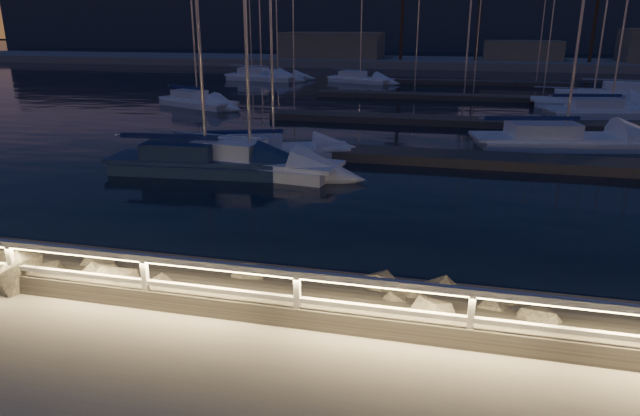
{
  "coord_description": "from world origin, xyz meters",
  "views": [
    {
      "loc": [
        0.59,
        -8.78,
        5.19
      ],
      "look_at": [
        -2.57,
        4.0,
        0.9
      ],
      "focal_mm": 32.0,
      "sensor_mm": 36.0,
      "label": 1
    }
  ],
  "objects_px": {
    "guard_rail": "(407,297)",
    "sailboat_b": "(201,161)",
    "sailboat_f": "(270,149)",
    "sailboat_a": "(246,161)",
    "sailboat_k": "(589,102)",
    "sailboat_n": "(358,78)",
    "sailboat_i": "(260,76)",
    "sailboat_e": "(196,101)",
    "sailboat_l": "(640,93)",
    "sailboat_m": "(276,76)",
    "sailboat_c": "(560,138)",
    "sailboat_g": "(607,110)"
  },
  "relations": [
    {
      "from": "guard_rail",
      "to": "sailboat_i",
      "type": "bearing_deg",
      "value": 112.32
    },
    {
      "from": "sailboat_a",
      "to": "sailboat_b",
      "type": "xyz_separation_m",
      "value": [
        -1.77,
        -0.41,
        -0.0
      ]
    },
    {
      "from": "sailboat_n",
      "to": "sailboat_m",
      "type": "bearing_deg",
      "value": -163.78
    },
    {
      "from": "sailboat_g",
      "to": "sailboat_i",
      "type": "bearing_deg",
      "value": 137.05
    },
    {
      "from": "sailboat_g",
      "to": "sailboat_l",
      "type": "relative_size",
      "value": 0.89
    },
    {
      "from": "guard_rail",
      "to": "sailboat_f",
      "type": "height_order",
      "value": "sailboat_f"
    },
    {
      "from": "sailboat_k",
      "to": "sailboat_n",
      "type": "bearing_deg",
      "value": 150.02
    },
    {
      "from": "sailboat_k",
      "to": "sailboat_c",
      "type": "bearing_deg",
      "value": -99.02
    },
    {
      "from": "sailboat_k",
      "to": "sailboat_i",
      "type": "bearing_deg",
      "value": 161.37
    },
    {
      "from": "sailboat_a",
      "to": "sailboat_b",
      "type": "height_order",
      "value": "sailboat_b"
    },
    {
      "from": "sailboat_e",
      "to": "sailboat_g",
      "type": "relative_size",
      "value": 0.81
    },
    {
      "from": "sailboat_a",
      "to": "sailboat_l",
      "type": "distance_m",
      "value": 36.73
    },
    {
      "from": "sailboat_a",
      "to": "sailboat_c",
      "type": "height_order",
      "value": "sailboat_c"
    },
    {
      "from": "sailboat_m",
      "to": "sailboat_i",
      "type": "bearing_deg",
      "value": -150.45
    },
    {
      "from": "sailboat_l",
      "to": "sailboat_k",
      "type": "bearing_deg",
      "value": -120.41
    },
    {
      "from": "sailboat_i",
      "to": "sailboat_b",
      "type": "bearing_deg",
      "value": -66.28
    },
    {
      "from": "guard_rail",
      "to": "sailboat_a",
      "type": "relative_size",
      "value": 3.47
    },
    {
      "from": "sailboat_k",
      "to": "sailboat_b",
      "type": "bearing_deg",
      "value": -122.74
    },
    {
      "from": "sailboat_a",
      "to": "sailboat_c",
      "type": "bearing_deg",
      "value": 39.02
    },
    {
      "from": "sailboat_b",
      "to": "sailboat_g",
      "type": "bearing_deg",
      "value": 40.31
    },
    {
      "from": "sailboat_f",
      "to": "sailboat_g",
      "type": "bearing_deg",
      "value": 22.72
    },
    {
      "from": "sailboat_i",
      "to": "sailboat_a",
      "type": "bearing_deg",
      "value": -63.59
    },
    {
      "from": "sailboat_m",
      "to": "sailboat_f",
      "type": "bearing_deg",
      "value": -81.73
    },
    {
      "from": "sailboat_e",
      "to": "sailboat_g",
      "type": "height_order",
      "value": "sailboat_g"
    },
    {
      "from": "guard_rail",
      "to": "sailboat_b",
      "type": "xyz_separation_m",
      "value": [
        -9.43,
        11.98,
        -0.93
      ]
    },
    {
      "from": "sailboat_i",
      "to": "sailboat_n",
      "type": "distance_m",
      "value": 10.47
    },
    {
      "from": "guard_rail",
      "to": "sailboat_k",
      "type": "height_order",
      "value": "sailboat_k"
    },
    {
      "from": "sailboat_b",
      "to": "sailboat_c",
      "type": "xyz_separation_m",
      "value": [
        14.84,
        8.48,
        0.0
      ]
    },
    {
      "from": "sailboat_e",
      "to": "sailboat_k",
      "type": "xyz_separation_m",
      "value": [
        27.47,
        6.04,
        0.01
      ]
    },
    {
      "from": "sailboat_l",
      "to": "sailboat_m",
      "type": "distance_m",
      "value": 34.11
    },
    {
      "from": "sailboat_k",
      "to": "sailboat_l",
      "type": "relative_size",
      "value": 0.88
    },
    {
      "from": "guard_rail",
      "to": "sailboat_l",
      "type": "bearing_deg",
      "value": 71.07
    },
    {
      "from": "sailboat_b",
      "to": "sailboat_m",
      "type": "xyz_separation_m",
      "value": [
        -9.29,
        38.24,
        -0.04
      ]
    },
    {
      "from": "sailboat_c",
      "to": "sailboat_l",
      "type": "xyz_separation_m",
      "value": [
        8.93,
        21.35,
        0.0
      ]
    },
    {
      "from": "sailboat_e",
      "to": "sailboat_n",
      "type": "xyz_separation_m",
      "value": [
        8.34,
        19.95,
        -0.01
      ]
    },
    {
      "from": "sailboat_f",
      "to": "sailboat_i",
      "type": "xyz_separation_m",
      "value": [
        -12.61,
        34.04,
        0.07
      ]
    },
    {
      "from": "sailboat_a",
      "to": "sailboat_m",
      "type": "distance_m",
      "value": 39.42
    },
    {
      "from": "sailboat_g",
      "to": "sailboat_n",
      "type": "distance_m",
      "value": 26.53
    },
    {
      "from": "sailboat_m",
      "to": "sailboat_c",
      "type": "bearing_deg",
      "value": -60.32
    },
    {
      "from": "sailboat_a",
      "to": "sailboat_l",
      "type": "height_order",
      "value": "sailboat_l"
    },
    {
      "from": "sailboat_c",
      "to": "sailboat_n",
      "type": "xyz_separation_m",
      "value": [
        -15.09,
        28.92,
        -0.04
      ]
    },
    {
      "from": "sailboat_i",
      "to": "sailboat_k",
      "type": "height_order",
      "value": "sailboat_k"
    },
    {
      "from": "sailboat_l",
      "to": "sailboat_m",
      "type": "xyz_separation_m",
      "value": [
        -33.06,
        8.41,
        -0.05
      ]
    },
    {
      "from": "sailboat_a",
      "to": "sailboat_i",
      "type": "height_order",
      "value": "sailboat_i"
    },
    {
      "from": "sailboat_k",
      "to": "sailboat_l",
      "type": "bearing_deg",
      "value": 58.42
    },
    {
      "from": "sailboat_c",
      "to": "sailboat_g",
      "type": "height_order",
      "value": "sailboat_c"
    },
    {
      "from": "sailboat_l",
      "to": "sailboat_m",
      "type": "height_order",
      "value": "sailboat_l"
    },
    {
      "from": "sailboat_c",
      "to": "sailboat_m",
      "type": "bearing_deg",
      "value": 116.53
    },
    {
      "from": "sailboat_a",
      "to": "sailboat_f",
      "type": "height_order",
      "value": "sailboat_a"
    },
    {
      "from": "sailboat_f",
      "to": "sailboat_i",
      "type": "relative_size",
      "value": 0.85
    }
  ]
}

